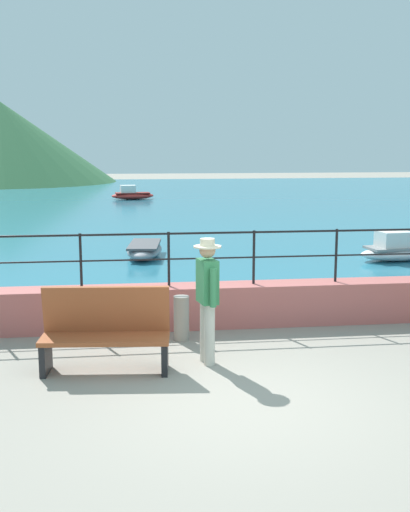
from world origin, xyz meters
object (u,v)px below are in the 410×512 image
(person_walking, at_px, (207,294))
(boat_3, at_px, (400,250))
(bench_main, at_px, (106,330))
(boat_1, at_px, (132,194))
(bollard, at_px, (181,318))
(boat_2, at_px, (145,249))

(person_walking, relative_size, boat_3, 0.73)
(bench_main, relative_size, boat_1, 0.73)
(bench_main, bearing_deg, bollard, 46.50)
(bench_main, bearing_deg, boat_2, 84.66)
(bollard, xyz_separation_m, boat_2, (-0.34, 7.20, -0.09))
(boat_1, relative_size, boat_3, 1.00)
(bollard, bearing_deg, person_walking, -76.29)
(boat_1, bearing_deg, boat_2, -89.64)
(boat_3, bearing_deg, boat_2, 168.24)
(boat_2, relative_size, boat_3, 1.00)
(bollard, relative_size, boat_1, 0.29)
(boat_1, bearing_deg, boat_3, -71.25)
(bench_main, bearing_deg, boat_3, 43.95)
(person_walking, bearing_deg, boat_1, 91.55)
(person_walking, distance_m, boat_2, 8.33)
(bollard, relative_size, boat_3, 0.29)
(boat_2, bearing_deg, person_walking, -85.84)
(bench_main, relative_size, bollard, 2.50)
(bench_main, height_order, person_walking, person_walking)
(person_walking, bearing_deg, boat_2, 94.16)
(boat_1, distance_m, boat_3, 20.59)
(bench_main, xyz_separation_m, boat_1, (0.67, 26.53, -0.23))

